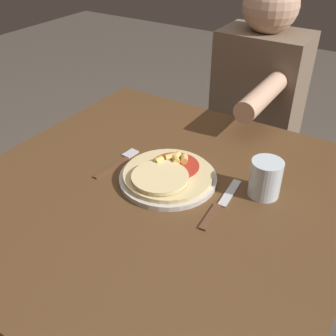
% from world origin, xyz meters
% --- Properties ---
extents(dining_table, '(0.97, 0.99, 0.77)m').
position_xyz_m(dining_table, '(0.00, 0.00, 0.65)').
color(dining_table, brown).
rests_on(dining_table, ground_plane).
extents(plate, '(0.26, 0.26, 0.01)m').
position_xyz_m(plate, '(0.01, 0.05, 0.77)').
color(plate, beige).
rests_on(plate, dining_table).
extents(pizza, '(0.24, 0.24, 0.04)m').
position_xyz_m(pizza, '(0.00, 0.04, 0.79)').
color(pizza, '#E0C689').
rests_on(pizza, plate).
extents(fork, '(0.03, 0.18, 0.00)m').
position_xyz_m(fork, '(-0.16, 0.05, 0.77)').
color(fork, brown).
rests_on(fork, dining_table).
extents(knife, '(0.03, 0.22, 0.00)m').
position_xyz_m(knife, '(0.17, 0.03, 0.77)').
color(knife, brown).
rests_on(knife, dining_table).
extents(drinking_glass, '(0.08, 0.08, 0.10)m').
position_xyz_m(drinking_glass, '(0.24, 0.13, 0.82)').
color(drinking_glass, silver).
rests_on(drinking_glass, dining_table).
extents(person_diner, '(0.33, 0.52, 1.19)m').
position_xyz_m(person_diner, '(-0.01, 0.75, 0.70)').
color(person_diner, '#2D2D38').
rests_on(person_diner, ground_plane).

